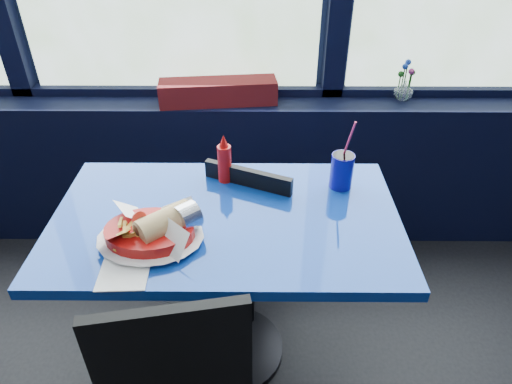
# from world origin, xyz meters

# --- Properties ---
(window_sill) EXTENTS (5.00, 0.26, 0.80)m
(window_sill) POSITION_xyz_m (0.00, 2.87, 0.40)
(window_sill) COLOR black
(window_sill) RESTS_ON ground
(near_table) EXTENTS (1.20, 0.70, 0.75)m
(near_table) POSITION_xyz_m (0.30, 2.00, 0.57)
(near_table) COLOR black
(near_table) RESTS_ON ground
(chair_near_back) EXTENTS (0.49, 0.49, 0.82)m
(chair_near_back) POSITION_xyz_m (0.33, 2.29, 0.47)
(chair_near_back) COLOR black
(chair_near_back) RESTS_ON ground
(planter_box) EXTENTS (0.58, 0.20, 0.11)m
(planter_box) POSITION_xyz_m (0.22, 2.84, 0.86)
(planter_box) COLOR maroon
(planter_box) RESTS_ON window_sill
(flower_vase) EXTENTS (0.10, 0.10, 0.20)m
(flower_vase) POSITION_xyz_m (1.13, 2.89, 0.86)
(flower_vase) COLOR silver
(flower_vase) RESTS_ON window_sill
(food_basket) EXTENTS (0.35, 0.35, 0.11)m
(food_basket) POSITION_xyz_m (0.07, 1.87, 0.79)
(food_basket) COLOR #AC0D0B
(food_basket) RESTS_ON near_table
(ketchup_bottle) EXTENTS (0.05, 0.05, 0.20)m
(ketchup_bottle) POSITION_xyz_m (0.28, 2.22, 0.84)
(ketchup_bottle) COLOR #AC0D0B
(ketchup_bottle) RESTS_ON near_table
(soda_cup) EXTENTS (0.08, 0.08, 0.29)m
(soda_cup) POSITION_xyz_m (0.72, 2.19, 0.82)
(soda_cup) COLOR #0F0C86
(soda_cup) RESTS_ON near_table
(napkin) EXTENTS (0.15, 0.15, 0.00)m
(napkin) POSITION_xyz_m (0.02, 1.72, 0.75)
(napkin) COLOR white
(napkin) RESTS_ON near_table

